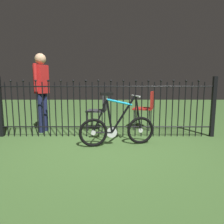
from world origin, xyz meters
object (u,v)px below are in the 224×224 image
chair_red (147,106)px  chair_charcoal (100,108)px  person_visitor (42,86)px  bicycle (118,128)px

chair_red → chair_charcoal: 1.07m
chair_charcoal → person_visitor: person_visitor is taller
chair_red → person_visitor: (-2.30, -0.23, 0.46)m
bicycle → chair_charcoal: 1.20m
chair_red → person_visitor: size_ratio=0.52×
bicycle → chair_red: 1.42m
chair_charcoal → person_visitor: bearing=-173.0°
chair_charcoal → chair_red: bearing=4.2°
person_visitor → chair_charcoal: bearing=7.0°
person_visitor → bicycle: bearing=-31.5°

